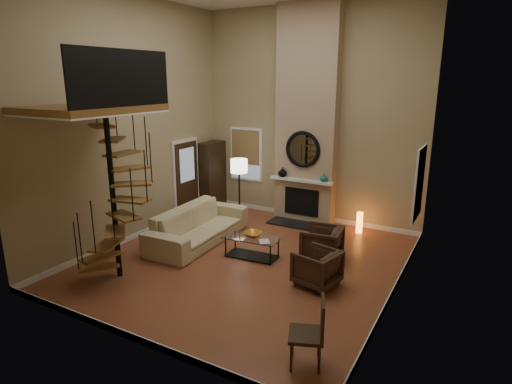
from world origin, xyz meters
The scene contains 32 objects.
ground centered at (0.00, 0.00, -0.01)m, with size 6.00×6.50×0.01m, color #A35934.
back_wall centered at (0.00, 3.25, 2.75)m, with size 6.00×0.02×5.50m, color tan.
front_wall centered at (0.00, -3.25, 2.75)m, with size 6.00×0.02×5.50m, color tan.
left_wall centered at (-3.00, 0.00, 2.75)m, with size 0.02×6.50×5.50m, color tan.
right_wall centered at (3.00, 0.00, 2.75)m, with size 0.02×6.50×5.50m, color tan.
baseboard_back centered at (0.00, 3.24, 0.06)m, with size 6.00×0.02×0.12m, color white.
baseboard_front centered at (0.00, -3.24, 0.06)m, with size 6.00×0.02×0.12m, color white.
baseboard_left centered at (-2.99, 0.00, 0.06)m, with size 0.02×6.50×0.12m, color white.
baseboard_right centered at (2.99, 0.00, 0.06)m, with size 0.02×6.50×0.12m, color white.
chimney_breast centered at (0.00, 3.06, 2.75)m, with size 1.60×0.38×5.50m, color tan.
hearth centered at (0.00, 2.57, 0.02)m, with size 1.50×0.60×0.04m, color black.
firebox centered at (0.00, 2.86, 0.55)m, with size 0.95×0.02×0.72m, color black.
mantel centered at (0.00, 2.78, 1.15)m, with size 1.70×0.18×0.06m, color white.
mirror_frame centered at (0.00, 2.84, 1.95)m, with size 0.94×0.94×0.10m, color black.
mirror_disc centered at (0.00, 2.85, 1.95)m, with size 0.80×0.80×0.01m, color white.
vase_left centered at (-0.55, 2.82, 1.30)m, with size 0.24×0.24×0.25m, color black.
vase_right centered at (0.60, 2.82, 1.28)m, with size 0.20×0.20×0.21m, color #1A5C53.
window_back centered at (-1.90, 3.22, 1.62)m, with size 1.02×0.06×1.52m.
window_right centered at (2.97, 2.00, 1.63)m, with size 0.06×1.02×1.52m.
entry_door centered at (-2.95, 1.80, 1.05)m, with size 0.10×1.05×2.16m.
loft centered at (-2.04, -1.80, 3.24)m, with size 1.70×2.20×1.09m.
spiral_stair centered at (-1.78, -1.79, 1.78)m, with size 1.47×1.47×4.06m.
hutch centered at (-2.82, 2.82, 0.95)m, with size 0.42×0.89×1.99m, color #311E10.
sofa centered at (-1.55, 0.42, 0.40)m, with size 2.84×1.11×0.83m, color #C9BB8C.
armchair_near centered at (1.42, 0.83, 0.35)m, with size 0.78×0.81×0.73m, color #3F281D.
armchair_far centered at (1.74, -0.33, 0.35)m, with size 0.72×0.74×0.67m, color #3F281D.
coffee_table centered at (0.00, 0.23, 0.28)m, with size 1.23×0.68×0.45m.
bowl centered at (0.00, 0.28, 0.50)m, with size 0.39×0.39×0.10m, color orange.
book centered at (0.35, 0.08, 0.46)m, with size 0.20×0.27×0.03m, color gray.
floor_lamp centered at (-1.35, 1.93, 1.41)m, with size 0.43×0.43×1.76m.
accent_lamp centered at (1.58, 2.81, 0.25)m, with size 0.15×0.15×0.54m, color orange.
side_chair centered at (2.45, -2.46, 0.53)m, with size 0.59×0.59×0.97m.
Camera 1 is at (4.19, -7.10, 3.71)m, focal length 29.82 mm.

